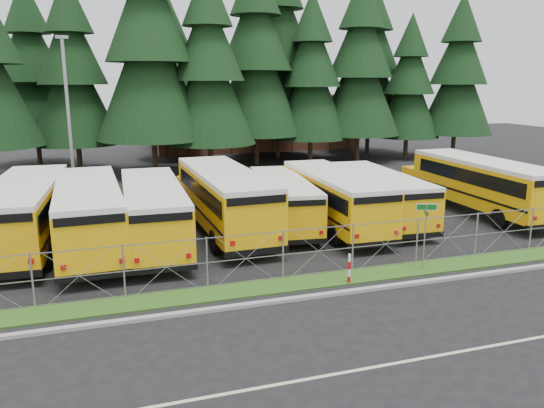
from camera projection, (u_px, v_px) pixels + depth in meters
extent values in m
plane|color=black|center=(363.00, 261.00, 22.99)|extent=(120.00, 120.00, 0.00)
cube|color=gray|center=(400.00, 285.00, 20.10)|extent=(50.00, 0.25, 0.12)
cube|color=#254A15|center=(382.00, 273.00, 21.40)|extent=(50.00, 1.40, 0.06)
cube|color=beige|center=(489.00, 346.00, 15.57)|extent=(50.00, 0.12, 0.01)
cube|color=brown|center=(250.00, 121.00, 61.17)|extent=(22.00, 10.00, 6.00)
cylinder|color=#94979C|center=(425.00, 238.00, 21.50)|extent=(0.06, 0.06, 2.80)
cube|color=#0C5718|center=(427.00, 207.00, 21.21)|extent=(0.77, 0.28, 0.22)
cube|color=white|center=(427.00, 207.00, 21.21)|extent=(0.80, 0.29, 0.26)
cube|color=#0C5718|center=(426.00, 213.00, 21.26)|extent=(0.20, 0.53, 0.18)
cylinder|color=#B20C0C|center=(349.00, 269.00, 20.24)|extent=(0.11, 0.11, 1.20)
cylinder|color=#94979C|center=(69.00, 125.00, 31.63)|extent=(0.20, 0.20, 10.00)
cube|color=#94979C|center=(62.00, 37.00, 30.47)|extent=(0.70, 0.35, 0.18)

